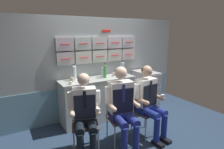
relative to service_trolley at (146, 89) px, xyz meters
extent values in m
cube|color=#25374E|center=(-1.04, -0.99, -0.52)|extent=(4.80, 4.80, 0.04)
cube|color=#949EA3|center=(-1.04, 0.39, 0.57)|extent=(4.20, 0.06, 2.15)
cube|color=#5E889F|center=(-1.04, 0.36, -0.14)|extent=(4.12, 0.01, 0.73)
cube|color=#AEADB2|center=(-1.81, 0.33, 0.83)|extent=(0.35, 0.06, 0.26)
cylinder|color=red|center=(-1.81, 0.30, 0.83)|extent=(0.20, 0.01, 0.01)
cube|color=silver|center=(-1.43, 0.33, 0.83)|extent=(0.35, 0.06, 0.26)
cylinder|color=red|center=(-1.43, 0.30, 0.83)|extent=(0.20, 0.01, 0.01)
cube|color=silver|center=(-1.05, 0.33, 0.83)|extent=(0.35, 0.06, 0.26)
cylinder|color=red|center=(-1.05, 0.30, 0.83)|extent=(0.20, 0.01, 0.01)
cube|color=silver|center=(-0.67, 0.33, 0.83)|extent=(0.35, 0.06, 0.26)
cylinder|color=red|center=(-0.67, 0.30, 0.83)|extent=(0.20, 0.01, 0.01)
cube|color=silver|center=(-0.30, 0.33, 0.83)|extent=(0.35, 0.06, 0.26)
cylinder|color=red|center=(-0.30, 0.30, 0.83)|extent=(0.20, 0.01, 0.01)
cube|color=#B3A8BA|center=(-1.81, 0.33, 1.11)|extent=(0.35, 0.06, 0.26)
cylinder|color=red|center=(-1.81, 0.30, 1.11)|extent=(0.20, 0.01, 0.01)
cube|color=#B1C0BF|center=(-1.43, 0.33, 1.11)|extent=(0.35, 0.06, 0.26)
cylinder|color=red|center=(-1.43, 0.30, 1.11)|extent=(0.20, 0.01, 0.01)
cube|color=silver|center=(-1.05, 0.33, 1.11)|extent=(0.35, 0.06, 0.26)
cylinder|color=red|center=(-1.05, 0.30, 1.11)|extent=(0.20, 0.01, 0.01)
cube|color=silver|center=(-0.67, 0.33, 1.11)|extent=(0.35, 0.06, 0.26)
cylinder|color=red|center=(-0.67, 0.30, 1.11)|extent=(0.20, 0.01, 0.01)
cube|color=silver|center=(-0.30, 0.33, 1.11)|extent=(0.35, 0.06, 0.26)
cylinder|color=red|center=(-0.30, 0.30, 1.11)|extent=(0.20, 0.01, 0.01)
cube|color=red|center=(-0.88, 0.35, 1.36)|extent=(0.20, 0.02, 0.05)
cube|color=#BAC1BD|center=(-1.22, 0.10, -0.06)|extent=(1.55, 0.52, 0.88)
cube|color=#ABB1AD|center=(-1.22, 0.10, 0.39)|extent=(1.58, 0.53, 0.03)
sphere|color=black|center=(-0.16, -0.27, -0.47)|extent=(0.07, 0.07, 0.07)
sphere|color=black|center=(0.16, -0.27, -0.47)|extent=(0.07, 0.07, 0.07)
sphere|color=black|center=(-0.16, 0.28, -0.47)|extent=(0.07, 0.07, 0.07)
sphere|color=black|center=(0.16, 0.28, -0.47)|extent=(0.07, 0.07, 0.07)
cube|color=#B3B0B5|center=(0.00, 0.00, 0.00)|extent=(0.40, 0.64, 0.87)
cube|color=#9F9CA0|center=(0.00, -0.32, -0.29)|extent=(0.35, 0.01, 0.23)
cube|color=#9F9CA0|center=(0.00, -0.32, 0.00)|extent=(0.35, 0.01, 0.23)
cube|color=#9F9CA0|center=(0.00, -0.32, 0.29)|extent=(0.35, 0.01, 0.23)
cylinder|color=#28282D|center=(0.00, -0.30, 0.42)|extent=(0.32, 0.02, 0.02)
cylinder|color=#A8AAAF|center=(-2.11, -0.90, -0.29)|extent=(0.02, 0.02, 0.42)
cylinder|color=#A8AAAF|center=(-1.77, -1.02, -0.29)|extent=(0.02, 0.02, 0.42)
cylinder|color=#A8AAAF|center=(-1.99, -0.56, -0.29)|extent=(0.02, 0.02, 0.42)
cylinder|color=#A8AAAF|center=(-1.65, -0.68, -0.29)|extent=(0.02, 0.02, 0.42)
cube|color=#3F3232|center=(-1.88, -0.79, -0.06)|extent=(0.51, 0.51, 0.02)
cube|color=#3F3232|center=(-1.82, -0.61, 0.15)|extent=(0.36, 0.15, 0.40)
cylinder|color=#A8AAAF|center=(-1.99, -0.56, 0.15)|extent=(0.02, 0.02, 0.40)
cylinder|color=#A8AAAF|center=(-1.65, -0.68, 0.15)|extent=(0.02, 0.02, 0.40)
cylinder|color=black|center=(-2.08, -1.07, -0.23)|extent=(0.10, 0.10, 0.42)
cylinder|color=black|center=(-1.91, -1.13, -0.23)|extent=(0.10, 0.10, 0.42)
cylinder|color=black|center=(-2.02, -0.91, 0.00)|extent=(0.24, 0.39, 0.13)
cylinder|color=black|center=(-1.85, -0.97, 0.00)|extent=(0.24, 0.39, 0.13)
cube|color=black|center=(-1.88, -0.79, 0.01)|extent=(0.38, 0.30, 0.12)
cube|color=white|center=(-1.88, -0.77, 0.30)|extent=(0.39, 0.30, 0.46)
cube|color=black|center=(-1.91, -0.86, 0.26)|extent=(0.31, 0.12, 0.37)
cube|color=black|center=(-1.91, -0.87, 0.38)|extent=(0.04, 0.02, 0.26)
cylinder|color=white|center=(-2.07, -0.70, 0.35)|extent=(0.08, 0.08, 0.25)
cylinder|color=beige|center=(-2.09, -0.81, 0.20)|extent=(0.14, 0.24, 0.07)
sphere|color=beige|center=(-2.12, -0.90, 0.20)|extent=(0.08, 0.08, 0.08)
cylinder|color=white|center=(-1.69, -0.84, 0.35)|extent=(0.08, 0.08, 0.25)
cylinder|color=beige|center=(-1.74, -0.93, 0.20)|extent=(0.14, 0.24, 0.07)
sphere|color=beige|center=(-1.77, -1.03, 0.20)|extent=(0.08, 0.08, 0.08)
cylinder|color=white|center=(-1.77, -1.03, 0.24)|extent=(0.06, 0.06, 0.06)
sphere|color=beige|center=(-1.88, -0.77, 0.66)|extent=(0.18, 0.18, 0.18)
ellipsoid|color=black|center=(-1.87, -0.76, 0.68)|extent=(0.22, 0.21, 0.13)
cylinder|color=#A8AAAF|center=(-1.50, -1.05, -0.29)|extent=(0.02, 0.02, 0.42)
cylinder|color=#A8AAAF|center=(-1.15, -1.11, -0.29)|extent=(0.02, 0.02, 0.42)
cylinder|color=#A8AAAF|center=(-1.44, -0.69, -0.29)|extent=(0.02, 0.02, 0.42)
cylinder|color=#A8AAAF|center=(-1.09, -0.75, -0.29)|extent=(0.02, 0.02, 0.42)
cube|color=#3F3232|center=(-1.30, -0.90, -0.06)|extent=(0.46, 0.46, 0.02)
cube|color=#3F3232|center=(-1.26, -0.71, 0.15)|extent=(0.37, 0.09, 0.40)
cylinder|color=#A8AAAF|center=(-1.44, -0.69, 0.15)|extent=(0.02, 0.02, 0.40)
cylinder|color=#A8AAAF|center=(-1.09, -0.75, 0.15)|extent=(0.02, 0.02, 0.40)
cylinder|color=navy|center=(-1.45, -1.24, -0.23)|extent=(0.10, 0.10, 0.42)
cylinder|color=navy|center=(-1.26, -1.27, -0.23)|extent=(0.10, 0.10, 0.42)
cylinder|color=navy|center=(-1.42, -1.06, 0.00)|extent=(0.20, 0.42, 0.13)
cylinder|color=navy|center=(-1.23, -1.09, 0.00)|extent=(0.20, 0.42, 0.13)
cube|color=navy|center=(-1.30, -0.90, 0.01)|extent=(0.39, 0.26, 0.12)
cube|color=white|center=(-1.29, -0.88, 0.32)|extent=(0.41, 0.27, 0.51)
cube|color=black|center=(-1.31, -0.99, 0.28)|extent=(0.35, 0.07, 0.41)
cube|color=navy|center=(-1.31, -1.00, 0.41)|extent=(0.04, 0.02, 0.28)
cylinder|color=white|center=(-1.51, -0.84, 0.37)|extent=(0.08, 0.08, 0.27)
cylinder|color=beige|center=(-1.51, -0.96, 0.22)|extent=(0.11, 0.26, 0.07)
sphere|color=beige|center=(-1.53, -1.07, 0.22)|extent=(0.08, 0.08, 0.08)
cylinder|color=white|center=(-1.08, -0.92, 0.37)|extent=(0.08, 0.08, 0.27)
cylinder|color=beige|center=(-1.11, -1.03, 0.22)|extent=(0.11, 0.26, 0.07)
sphere|color=beige|center=(-1.13, -1.14, 0.22)|extent=(0.08, 0.08, 0.08)
sphere|color=beige|center=(-1.29, -0.88, 0.71)|extent=(0.20, 0.20, 0.20)
ellipsoid|color=gray|center=(-1.29, -0.86, 0.73)|extent=(0.22, 0.21, 0.14)
cylinder|color=#A8AAAF|center=(-0.92, -1.09, -0.29)|extent=(0.02, 0.02, 0.42)
cylinder|color=#A8AAAF|center=(-0.56, -1.06, -0.29)|extent=(0.02, 0.02, 0.42)
cylinder|color=#A8AAAF|center=(-0.95, -0.73, -0.29)|extent=(0.02, 0.02, 0.42)
cylinder|color=#A8AAAF|center=(-0.59, -0.70, -0.29)|extent=(0.02, 0.02, 0.42)
cube|color=#3F3232|center=(-0.75, -0.90, -0.06)|extent=(0.44, 0.44, 0.02)
cube|color=#3F3232|center=(-0.77, -0.71, 0.15)|extent=(0.37, 0.06, 0.40)
cylinder|color=#A8AAAF|center=(-0.95, -0.73, 0.15)|extent=(0.02, 0.02, 0.40)
cylinder|color=#A8AAAF|center=(-0.59, -0.70, 0.15)|extent=(0.02, 0.02, 0.40)
cube|color=black|center=(-0.81, -1.29, -0.47)|extent=(0.11, 0.23, 0.06)
cube|color=black|center=(-0.62, -1.27, -0.47)|extent=(0.11, 0.23, 0.06)
cylinder|color=navy|center=(-0.81, -1.25, -0.23)|extent=(0.10, 0.10, 0.42)
cylinder|color=navy|center=(-0.63, -1.23, -0.23)|extent=(0.10, 0.10, 0.42)
cylinder|color=navy|center=(-0.83, -1.08, 0.00)|extent=(0.17, 0.39, 0.13)
cylinder|color=navy|center=(-0.64, -1.06, 0.00)|extent=(0.17, 0.39, 0.13)
cube|color=navy|center=(-0.75, -0.90, 0.01)|extent=(0.36, 0.23, 0.12)
cube|color=white|center=(-0.76, -0.88, 0.31)|extent=(0.38, 0.23, 0.48)
cube|color=black|center=(-0.75, -0.98, 0.27)|extent=(0.33, 0.04, 0.39)
cube|color=black|center=(-0.74, -0.99, 0.39)|extent=(0.04, 0.01, 0.27)
cylinder|color=white|center=(-0.97, -0.90, 0.36)|extent=(0.08, 0.08, 0.26)
cylinder|color=tan|center=(-0.94, -1.00, 0.21)|extent=(0.09, 0.25, 0.07)
sphere|color=tan|center=(-0.92, -1.11, 0.21)|extent=(0.08, 0.08, 0.08)
cylinder|color=white|center=(-0.55, -0.86, 0.36)|extent=(0.08, 0.08, 0.26)
cylinder|color=tan|center=(-0.55, -0.97, 0.21)|extent=(0.09, 0.25, 0.07)
sphere|color=tan|center=(-0.54, -1.07, 0.21)|extent=(0.08, 0.08, 0.08)
cylinder|color=silver|center=(-0.54, -1.07, 0.25)|extent=(0.06, 0.06, 0.06)
sphere|color=tan|center=(-0.76, -0.88, 0.68)|extent=(0.19, 0.19, 0.19)
ellipsoid|color=brown|center=(-0.76, -0.86, 0.70)|extent=(0.20, 0.19, 0.13)
cylinder|color=white|center=(-1.68, 0.20, 0.55)|extent=(0.08, 0.08, 0.28)
cone|color=white|center=(-1.68, 0.20, 0.70)|extent=(0.08, 0.08, 0.02)
cylinder|color=black|center=(-1.68, 0.20, 0.72)|extent=(0.04, 0.04, 0.02)
cylinder|color=silver|center=(-1.05, 0.19, 0.51)|extent=(0.07, 0.07, 0.20)
cone|color=silver|center=(-1.05, 0.19, 0.62)|extent=(0.07, 0.07, 0.02)
cylinder|color=red|center=(-1.05, 0.19, 0.64)|extent=(0.03, 0.03, 0.02)
cylinder|color=silver|center=(-0.57, 0.16, 0.54)|extent=(0.08, 0.08, 0.26)
cone|color=silver|center=(-0.57, 0.16, 0.68)|extent=(0.08, 0.08, 0.02)
cylinder|color=black|center=(-0.57, 0.16, 0.71)|extent=(0.04, 0.04, 0.02)
cylinder|color=#4E9F50|center=(-1.07, 0.07, 0.54)|extent=(0.07, 0.07, 0.26)
cone|color=#4E9F50|center=(-1.07, 0.07, 0.68)|extent=(0.07, 0.07, 0.02)
cylinder|color=black|center=(-1.07, 0.07, 0.70)|extent=(0.03, 0.03, 0.02)
cylinder|color=silver|center=(-1.85, -0.06, 0.43)|extent=(0.06, 0.06, 0.06)
cylinder|color=#382114|center=(-1.85, -0.06, 0.46)|extent=(0.05, 0.05, 0.01)
cylinder|color=tan|center=(-1.77, 0.10, 0.45)|extent=(0.07, 0.07, 0.08)
cylinder|color=#382114|center=(-1.77, 0.10, 0.48)|extent=(0.06, 0.06, 0.01)
cylinder|color=tan|center=(-0.59, 0.27, 0.44)|extent=(0.07, 0.07, 0.06)
cylinder|color=#382114|center=(-0.59, 0.27, 0.46)|extent=(0.06, 0.06, 0.01)
cylinder|color=silver|center=(-0.81, 0.12, 0.44)|extent=(0.07, 0.07, 0.07)
cylinder|color=#382114|center=(-0.81, 0.12, 0.47)|extent=(0.06, 0.06, 0.01)
camera|label=1|loc=(-2.87, -3.28, 1.34)|focal=29.95mm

